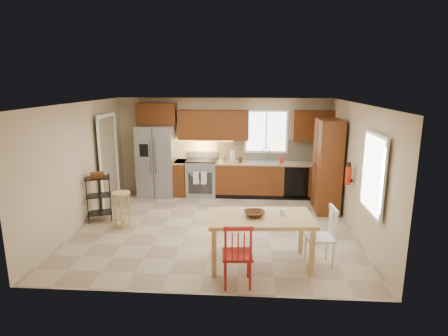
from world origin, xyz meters
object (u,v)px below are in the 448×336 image
(fire_extinguisher, at_px, (348,175))
(chair_red, at_px, (237,253))
(range_stove, at_px, (202,178))
(soap_bottle, at_px, (281,160))
(dining_table, at_px, (260,241))
(bar_stool, at_px, (122,210))
(refrigerator, at_px, (157,161))
(table_bowl, at_px, (254,217))
(utility_cart, at_px, (99,198))
(chair_white, at_px, (320,236))
(pantry, at_px, (327,166))
(table_jar, at_px, (283,213))

(fire_extinguisher, relative_size, chair_red, 0.37)
(range_stove, distance_m, soap_bottle, 2.10)
(dining_table, xyz_separation_m, bar_stool, (-2.75, 1.38, -0.03))
(refrigerator, xyz_separation_m, table_bowl, (2.47, -3.65, -0.10))
(range_stove, bearing_deg, fire_extinguisher, -32.62)
(dining_table, height_order, bar_stool, dining_table)
(fire_extinguisher, xyz_separation_m, dining_table, (-1.76, -1.67, -0.70))
(fire_extinguisher, distance_m, utility_cart, 5.17)
(chair_red, bearing_deg, bar_stool, 134.91)
(chair_red, distance_m, chair_white, 1.48)
(refrigerator, height_order, pantry, pantry)
(fire_extinguisher, bearing_deg, soap_bottle, 120.53)
(pantry, height_order, utility_cart, pantry)
(pantry, height_order, dining_table, pantry)
(chair_red, bearing_deg, utility_cart, 136.59)
(fire_extinguisher, height_order, table_bowl, fire_extinguisher)
(range_stove, height_order, table_bowl, range_stove)
(table_jar, bearing_deg, utility_cart, 156.12)
(soap_bottle, xyz_separation_m, utility_cart, (-3.98, -1.87, -0.50))
(chair_red, relative_size, chair_white, 1.00)
(soap_bottle, xyz_separation_m, chair_red, (-0.96, -4.27, -0.51))
(chair_white, distance_m, table_jar, 0.69)
(fire_extinguisher, distance_m, table_bowl, 2.52)
(range_stove, relative_size, chair_red, 0.95)
(soap_bottle, height_order, utility_cart, soap_bottle)
(table_jar, distance_m, utility_cart, 4.10)
(table_bowl, distance_m, bar_stool, 3.02)
(soap_bottle, bearing_deg, table_bowl, -101.08)
(dining_table, distance_m, table_bowl, 0.42)
(pantry, distance_m, chair_white, 2.80)
(fire_extinguisher, bearing_deg, chair_white, -116.42)
(pantry, height_order, chair_white, pantry)
(pantry, xyz_separation_m, chair_white, (-0.61, -2.67, -0.57))
(refrigerator, height_order, soap_bottle, refrigerator)
(fire_extinguisher, bearing_deg, range_stove, 147.38)
(chair_white, bearing_deg, bar_stool, 65.36)
(chair_red, relative_size, table_bowl, 2.90)
(bar_stool, bearing_deg, chair_red, -45.95)
(pantry, distance_m, dining_table, 3.20)
(range_stove, distance_m, dining_table, 3.97)
(pantry, bearing_deg, range_stove, 161.71)
(utility_cart, bearing_deg, table_jar, -45.33)
(range_stove, relative_size, soap_bottle, 4.82)
(chair_red, xyz_separation_m, table_bowl, (0.25, 0.65, 0.33))
(refrigerator, xyz_separation_m, pantry, (4.13, -0.93, 0.14))
(refrigerator, xyz_separation_m, soap_bottle, (3.18, -0.02, 0.09))
(refrigerator, distance_m, table_bowl, 4.41)
(chair_red, height_order, table_bowl, chair_red)
(pantry, xyz_separation_m, utility_cart, (-4.93, -0.97, -0.56))
(bar_stool, bearing_deg, range_stove, 54.61)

